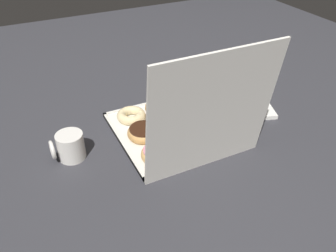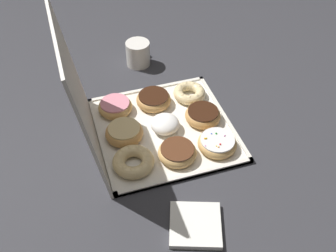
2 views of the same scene
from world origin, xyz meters
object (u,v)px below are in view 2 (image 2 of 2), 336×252
(coffee_mug, at_px, (138,53))
(napkin_stack, at_px, (195,225))
(donut_box, at_px, (165,129))
(pink_frosted_donut_8, at_px, (115,107))
(sprinkle_donut_0, at_px, (217,143))
(chocolate_frosted_donut_5, at_px, (153,100))
(cruller_donut_2, at_px, (189,93))
(chocolate_frosted_donut_3, at_px, (179,152))
(chocolate_frosted_donut_1, at_px, (203,115))
(powdered_filled_donut_4, at_px, (166,124))
(cruller_donut_6, at_px, (133,161))
(glazed_ring_donut_7, at_px, (124,131))

(coffee_mug, height_order, napkin_stack, coffee_mug)
(donut_box, distance_m, pink_frosted_donut_8, 0.18)
(sprinkle_donut_0, height_order, chocolate_frosted_donut_5, same)
(cruller_donut_2, distance_m, chocolate_frosted_donut_3, 0.27)
(donut_box, bearing_deg, cruller_donut_2, -46.36)
(pink_frosted_donut_8, bearing_deg, napkin_stack, -168.24)
(chocolate_frosted_donut_1, xyz_separation_m, powdered_filled_donut_4, (-0.01, 0.13, 0.00))
(sprinkle_donut_0, xyz_separation_m, napkin_stack, (-0.23, 0.15, -0.02))
(chocolate_frosted_donut_5, bearing_deg, sprinkle_donut_0, -152.47)
(cruller_donut_6, relative_size, pink_frosted_donut_8, 1.09)
(glazed_ring_donut_7, bearing_deg, napkin_stack, -164.56)
(chocolate_frosted_donut_3, bearing_deg, chocolate_frosted_donut_5, 1.83)
(chocolate_frosted_donut_5, bearing_deg, cruller_donut_2, -90.75)
(sprinkle_donut_0, height_order, napkin_stack, sprinkle_donut_0)
(chocolate_frosted_donut_1, distance_m, cruller_donut_2, 0.12)
(pink_frosted_donut_8, distance_m, coffee_mug, 0.29)
(donut_box, distance_m, glazed_ring_donut_7, 0.13)
(donut_box, relative_size, chocolate_frosted_donut_1, 3.63)
(cruller_donut_2, xyz_separation_m, coffee_mug, (0.26, 0.11, 0.02))
(sprinkle_donut_0, height_order, powdered_filled_donut_4, powdered_filled_donut_4)
(napkin_stack, bearing_deg, chocolate_frosted_donut_5, -3.04)
(chocolate_frosted_donut_1, height_order, chocolate_frosted_donut_3, chocolate_frosted_donut_1)
(donut_box, distance_m, napkin_stack, 0.35)
(chocolate_frosted_donut_3, relative_size, coffee_mug, 1.04)
(donut_box, relative_size, coffee_mug, 3.80)
(coffee_mug, bearing_deg, chocolate_frosted_donut_1, -162.97)
(cruller_donut_2, xyz_separation_m, chocolate_frosted_donut_3, (-0.24, 0.12, 0.00))
(cruller_donut_2, bearing_deg, coffee_mug, 23.66)
(powdered_filled_donut_4, bearing_deg, coffee_mug, -1.66)
(sprinkle_donut_0, xyz_separation_m, glazed_ring_donut_7, (0.13, 0.25, 0.00))
(sprinkle_donut_0, bearing_deg, cruller_donut_6, 88.81)
(donut_box, xyz_separation_m, napkin_stack, (-0.35, 0.03, 0.00))
(sprinkle_donut_0, xyz_separation_m, chocolate_frosted_donut_3, (0.00, 0.12, 0.00))
(donut_box, height_order, cruller_donut_2, cruller_donut_2)
(cruller_donut_6, distance_m, coffee_mug, 0.52)
(donut_box, bearing_deg, pink_frosted_donut_8, 45.72)
(coffee_mug, bearing_deg, chocolate_frosted_donut_5, 176.19)
(powdered_filled_donut_4, bearing_deg, pink_frosted_donut_8, 44.94)
(chocolate_frosted_donut_1, height_order, chocolate_frosted_donut_5, same)
(powdered_filled_donut_4, bearing_deg, donut_box, 20.74)
(glazed_ring_donut_7, bearing_deg, cruller_donut_6, 179.13)
(chocolate_frosted_donut_1, bearing_deg, cruller_donut_2, 1.10)
(sprinkle_donut_0, xyz_separation_m, chocolate_frosted_donut_5, (0.25, 0.13, 0.00))
(donut_box, xyz_separation_m, coffee_mug, (0.38, -0.01, 0.04))
(chocolate_frosted_donut_3, xyz_separation_m, napkin_stack, (-0.23, 0.03, -0.02))
(cruller_donut_2, distance_m, glazed_ring_donut_7, 0.28)
(chocolate_frosted_donut_5, distance_m, pink_frosted_donut_8, 0.13)
(powdered_filled_donut_4, bearing_deg, sprinkle_donut_0, -134.30)
(powdered_filled_donut_4, relative_size, napkin_stack, 0.69)
(pink_frosted_donut_8, bearing_deg, coffee_mug, -29.57)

